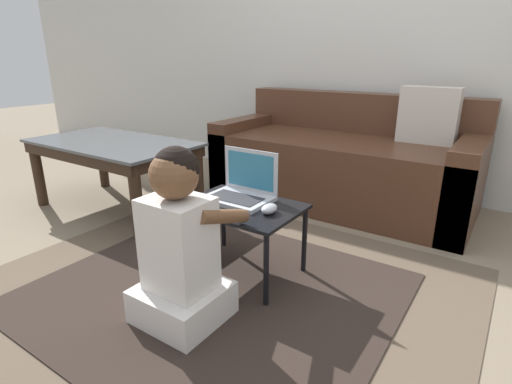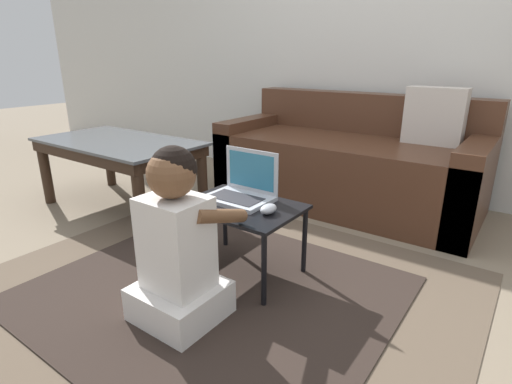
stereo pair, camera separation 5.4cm
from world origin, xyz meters
The scene contains 9 objects.
ground_plane centered at (0.00, 0.00, 0.00)m, with size 16.00×16.00×0.00m, color #7F705B.
wall_back centered at (0.00, 1.69, 1.25)m, with size 9.00×0.06×2.50m.
area_rug centered at (-0.10, -0.23, 0.00)m, with size 2.12×1.89×0.01m.
couch centered at (-0.09, 1.23, 0.29)m, with size 1.78×0.82×0.84m.
coffee_table centered at (-1.33, 0.21, 0.41)m, with size 1.15×0.63×0.48m.
laptop_desk centered at (-0.10, -0.02, 0.32)m, with size 0.55×0.39×0.36m.
laptop centered at (-0.15, 0.04, 0.40)m, with size 0.31×0.22×0.23m.
computer_mouse centered at (0.06, -0.03, 0.38)m, with size 0.06×0.09×0.04m.
person_seated centered at (-0.08, -0.44, 0.32)m, with size 0.33×0.44×0.72m.
Camera 1 is at (0.94, -1.43, 1.02)m, focal length 28.00 mm.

